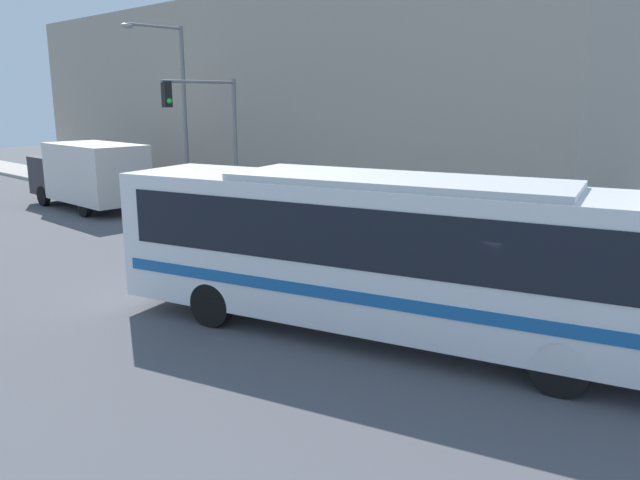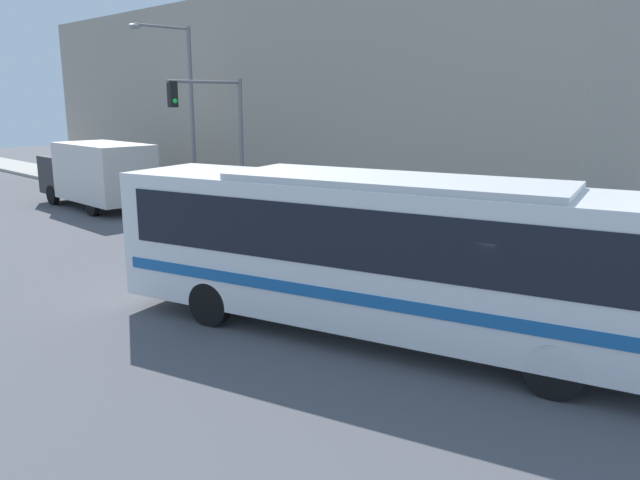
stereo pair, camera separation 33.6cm
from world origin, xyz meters
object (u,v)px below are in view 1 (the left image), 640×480
pedestrian_near_corner (429,219)px  city_bus (395,248)px  pedestrian_mid_block (281,200)px  delivery_truck (89,173)px  traffic_light_pole (212,124)px  street_lamp (177,102)px  fire_hydrant (403,238)px

pedestrian_near_corner → city_bus: bearing=-151.3°
pedestrian_near_corner → pedestrian_mid_block: pedestrian_near_corner is taller
delivery_truck → pedestrian_near_corner: delivery_truck is taller
city_bus → traffic_light_pole: (4.75, 12.19, 1.94)m
pedestrian_near_corner → street_lamp: bearing=96.3°
pedestrian_mid_block → street_lamp: bearing=98.7°
street_lamp → delivery_truck: bearing=126.9°
street_lamp → pedestrian_mid_block: bearing=-81.3°
pedestrian_near_corner → pedestrian_mid_block: (-0.47, 6.45, -0.06)m
city_bus → pedestrian_near_corner: 7.91m
delivery_truck → street_lamp: street_lamp is taller
city_bus → fire_hydrant: 7.06m
city_bus → pedestrian_near_corner: (6.90, 3.77, -0.88)m
traffic_light_pole → pedestrian_mid_block: 3.87m
pedestrian_near_corner → delivery_truck: bearing=104.0°
traffic_light_pole → pedestrian_near_corner: (2.15, -8.42, -2.82)m
pedestrian_near_corner → fire_hydrant: bearing=172.6°
fire_hydrant → pedestrian_mid_block: 6.35m
city_bus → fire_hydrant: bearing=18.2°
fire_hydrant → street_lamp: (-0.12, 11.74, 4.09)m
traffic_light_pole → street_lamp: bearing=76.4°
fire_hydrant → delivery_truck: bearing=99.9°
city_bus → pedestrian_near_corner: size_ratio=7.32×
city_bus → pedestrian_mid_block: bearing=41.6°
pedestrian_mid_block → pedestrian_near_corner: bearing=-85.8°
pedestrian_mid_block → city_bus: bearing=-122.2°
traffic_light_pole → pedestrian_near_corner: 9.13m
fire_hydrant → traffic_light_pole: (-0.96, 8.26, 3.28)m
fire_hydrant → pedestrian_mid_block: bearing=83.5°
pedestrian_near_corner → pedestrian_mid_block: bearing=94.2°
delivery_truck → traffic_light_pole: traffic_light_pole is taller
fire_hydrant → traffic_light_pole: 8.94m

